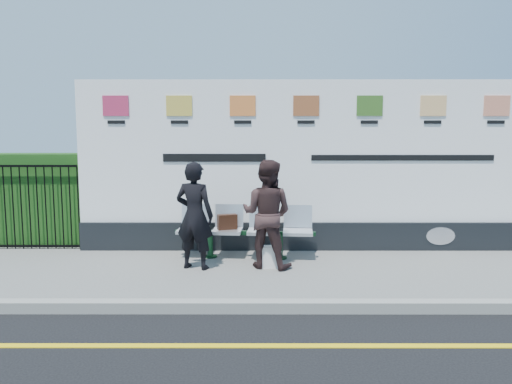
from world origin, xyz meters
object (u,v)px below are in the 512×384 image
(bench, at_px, (245,244))
(woman_right, at_px, (267,214))
(woman_left, at_px, (195,216))
(billboard, at_px, (305,177))

(bench, distance_m, woman_right, 0.89)
(woman_left, distance_m, woman_right, 1.11)
(bench, bearing_deg, woman_left, -134.54)
(billboard, distance_m, woman_left, 2.27)
(bench, distance_m, woman_left, 1.16)
(woman_right, bearing_deg, billboard, -100.46)
(billboard, height_order, woman_right, billboard)
(billboard, xyz_separation_m, bench, (-1.05, -0.64, -1.06))
(bench, height_order, woman_left, woman_left)
(billboard, xyz_separation_m, woman_left, (-1.81, -1.29, -0.47))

